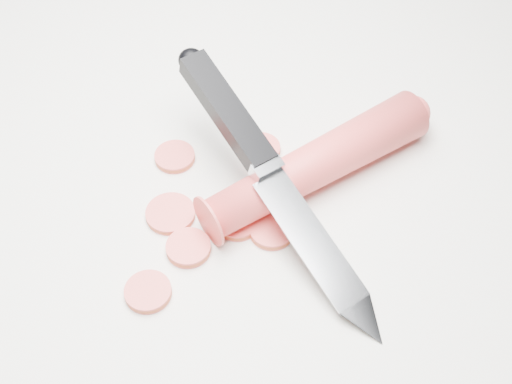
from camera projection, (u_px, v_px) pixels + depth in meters
The scene contains 10 objects.
ground at pixel (248, 178), 0.57m from camera, with size 2.40×2.40×0.00m, color white.
carrot at pixel (317, 164), 0.55m from camera, with size 0.04×0.04×0.20m, color red.
carrot_slice_0 at pixel (175, 157), 0.58m from camera, with size 0.03×0.03×0.01m, color #E34540.
carrot_slice_1 at pixel (170, 214), 0.55m from camera, with size 0.04×0.04×0.01m, color #E34540.
carrot_slice_2 at pixel (272, 230), 0.54m from camera, with size 0.03×0.03×0.01m, color #E34540.
carrot_slice_3 at pixel (188, 248), 0.53m from camera, with size 0.03×0.03×0.01m, color #E34540.
carrot_slice_4 at pixel (238, 223), 0.54m from camera, with size 0.03×0.03×0.01m, color #E34540.
carrot_slice_5 at pixel (260, 149), 0.59m from camera, with size 0.03×0.03×0.01m, color #E34540.
carrot_slice_6 at pixel (148, 292), 0.50m from camera, with size 0.03×0.03×0.01m, color #E34540.
kitchen_knife at pixel (278, 182), 0.52m from camera, with size 0.26×0.10×0.08m, color #B3B5BA, non-canonical shape.
Camera 1 is at (0.24, -0.28, 0.44)m, focal length 50.00 mm.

